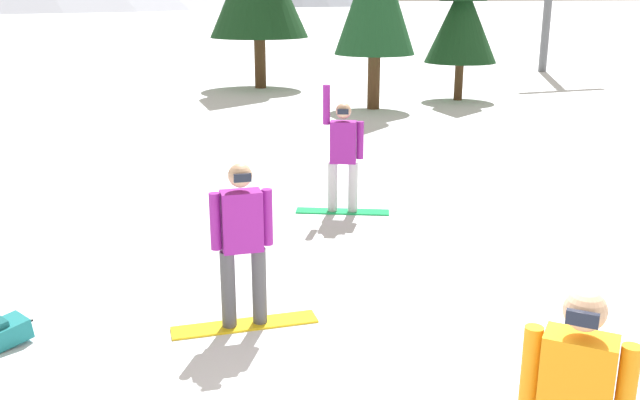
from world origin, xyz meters
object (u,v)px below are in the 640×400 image
at_px(backpack_teal, 3,332).
at_px(pine_tree_leaning, 463,5).
at_px(snowboarder_midground, 242,243).
at_px(snowboarder_background, 343,154).

relative_size(backpack_teal, pine_tree_leaning, 0.10).
xyz_separation_m(snowboarder_midground, pine_tree_leaning, (10.71, 13.46, 2.09)).
height_order(backpack_teal, pine_tree_leaning, pine_tree_leaning).
bearing_deg(snowboarder_midground, snowboarder_background, 53.48).
bearing_deg(snowboarder_midground, backpack_teal, 169.49).
distance_m(backpack_teal, pine_tree_leaning, 18.65).
height_order(snowboarder_background, pine_tree_leaning, pine_tree_leaning).
bearing_deg(snowboarder_midground, pine_tree_leaning, 51.49).
height_order(snowboarder_midground, pine_tree_leaning, pine_tree_leaning).
distance_m(snowboarder_midground, pine_tree_leaning, 17.33).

